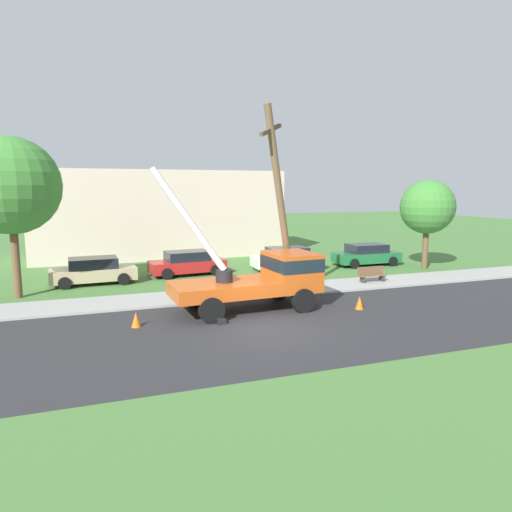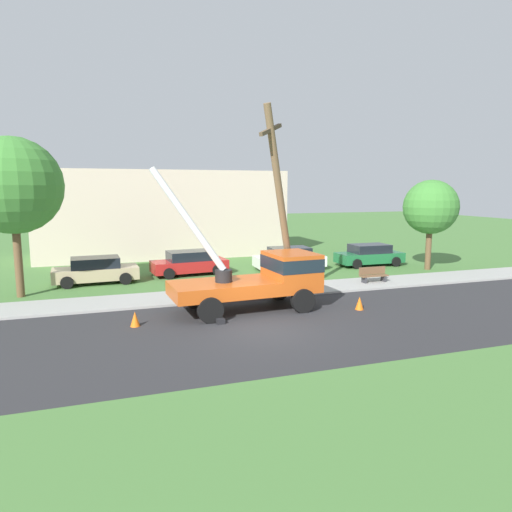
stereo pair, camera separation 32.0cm
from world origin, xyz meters
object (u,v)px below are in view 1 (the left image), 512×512
(leaning_utility_pole, at_px, (281,203))
(parked_sedan_white, at_px, (287,258))
(parked_sedan_green, at_px, (366,255))
(roadside_tree_near, at_px, (10,186))
(parked_sedan_tan, at_px, (94,271))
(roadside_tree_far, at_px, (427,207))
(parked_sedan_red, at_px, (187,263))
(traffic_cone_ahead, at_px, (359,303))
(utility_truck, at_px, (264,276))
(park_bench, at_px, (372,275))
(traffic_cone_behind, at_px, (136,320))

(leaning_utility_pole, bearing_deg, parked_sedan_white, 64.28)
(parked_sedan_green, distance_m, roadside_tree_near, 21.21)
(parked_sedan_tan, height_order, parked_sedan_white, same)
(roadside_tree_far, bearing_deg, parked_sedan_white, 161.65)
(parked_sedan_tan, xyz_separation_m, roadside_tree_near, (-3.36, -2.16, 4.50))
(parked_sedan_red, relative_size, parked_sedan_green, 1.03)
(roadside_tree_far, bearing_deg, traffic_cone_ahead, -142.34)
(utility_truck, height_order, roadside_tree_near, roadside_tree_near)
(leaning_utility_pole, distance_m, parked_sedan_green, 12.07)
(leaning_utility_pole, bearing_deg, traffic_cone_ahead, -46.48)
(leaning_utility_pole, height_order, parked_sedan_tan, leaning_utility_pole)
(parked_sedan_green, xyz_separation_m, park_bench, (-3.05, -5.21, -0.25))
(roadside_tree_far, bearing_deg, parked_sedan_tan, 173.82)
(leaning_utility_pole, bearing_deg, parked_sedan_red, 110.57)
(park_bench, height_order, roadside_tree_near, roadside_tree_near)
(utility_truck, xyz_separation_m, traffic_cone_behind, (-5.40, -0.92, -1.13))
(roadside_tree_near, distance_m, roadside_tree_far, 23.31)
(parked_sedan_green, distance_m, roadside_tree_far, 4.87)
(parked_sedan_red, xyz_separation_m, parked_sedan_green, (11.96, -0.59, 0.00))
(leaning_utility_pole, bearing_deg, parked_sedan_tan, 140.67)
(traffic_cone_ahead, height_order, traffic_cone_behind, same)
(traffic_cone_ahead, bearing_deg, utility_truck, 158.54)
(leaning_utility_pole, bearing_deg, utility_truck, -136.02)
(utility_truck, height_order, parked_sedan_red, utility_truck)
(traffic_cone_ahead, relative_size, parked_sedan_red, 0.12)
(traffic_cone_behind, distance_m, roadside_tree_far, 19.93)
(traffic_cone_ahead, bearing_deg, leaning_utility_pole, 133.52)
(utility_truck, distance_m, traffic_cone_ahead, 4.22)
(parked_sedan_tan, xyz_separation_m, park_bench, (14.18, -4.88, -0.25))
(leaning_utility_pole, bearing_deg, parked_sedan_green, 37.29)
(traffic_cone_behind, height_order, parked_sedan_white, parked_sedan_white)
(utility_truck, bearing_deg, roadside_tree_near, 150.97)
(parked_sedan_red, bearing_deg, traffic_cone_behind, -111.54)
(traffic_cone_behind, xyz_separation_m, park_bench, (12.73, 3.86, 0.18))
(leaning_utility_pole, height_order, parked_sedan_white, leaning_utility_pole)
(leaning_utility_pole, distance_m, parked_sedan_tan, 11.10)
(leaning_utility_pole, distance_m, parked_sedan_white, 8.85)
(parked_sedan_tan, xyz_separation_m, parked_sedan_green, (17.22, 0.33, 0.00))
(parked_sedan_tan, bearing_deg, traffic_cone_ahead, -41.20)
(parked_sedan_red, xyz_separation_m, park_bench, (8.92, -5.79, -0.25))
(parked_sedan_green, bearing_deg, utility_truck, -141.84)
(utility_truck, xyz_separation_m, parked_sedan_green, (10.37, 8.15, -0.70))
(parked_sedan_white, relative_size, park_bench, 2.80)
(traffic_cone_behind, bearing_deg, leaning_utility_pole, 17.63)
(parked_sedan_tan, distance_m, roadside_tree_near, 6.01)
(parked_sedan_tan, bearing_deg, parked_sedan_green, 1.09)
(traffic_cone_behind, xyz_separation_m, parked_sedan_tan, (-1.45, 8.74, 0.43))
(utility_truck, height_order, parked_sedan_green, utility_truck)
(roadside_tree_near, bearing_deg, utility_truck, -29.03)
(parked_sedan_tan, relative_size, parked_sedan_green, 1.02)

